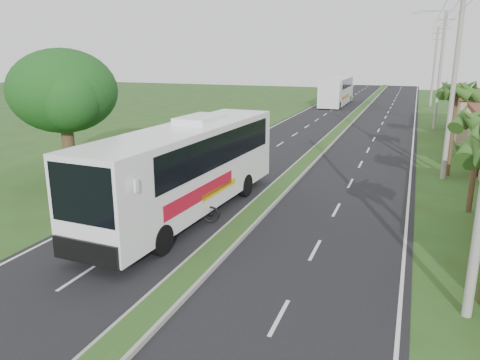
% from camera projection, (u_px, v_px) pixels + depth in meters
% --- Properties ---
extents(ground, '(180.00, 180.00, 0.00)m').
position_uv_depth(ground, '(170.00, 296.00, 14.47)').
color(ground, '#2F4619').
rests_on(ground, ground).
extents(road_asphalt, '(14.00, 160.00, 0.02)m').
position_uv_depth(road_asphalt, '(309.00, 160.00, 32.54)').
color(road_asphalt, black).
rests_on(road_asphalt, ground).
extents(median_strip, '(1.20, 160.00, 0.18)m').
position_uv_depth(median_strip, '(309.00, 159.00, 32.51)').
color(median_strip, gray).
rests_on(median_strip, ground).
extents(lane_edge_left, '(0.12, 160.00, 0.01)m').
position_uv_depth(lane_edge_left, '(220.00, 153.00, 34.80)').
color(lane_edge_left, silver).
rests_on(lane_edge_left, ground).
extents(lane_edge_right, '(0.12, 160.00, 0.01)m').
position_uv_depth(lane_edge_right, '(411.00, 169.00, 30.29)').
color(lane_edge_right, silver).
rests_on(lane_edge_right, ground).
extents(palm_verge_c, '(2.40, 2.40, 5.85)m').
position_uv_depth(palm_verge_c, '(457.00, 91.00, 27.32)').
color(palm_verge_c, '#473321').
rests_on(palm_verge_c, ground).
extents(palm_verge_d, '(2.40, 2.40, 5.25)m').
position_uv_depth(palm_verge_d, '(455.00, 90.00, 35.44)').
color(palm_verge_d, '#473321').
rests_on(palm_verge_d, ground).
extents(shade_tree, '(6.30, 6.00, 7.54)m').
position_uv_depth(shade_tree, '(62.00, 94.00, 26.27)').
color(shade_tree, '#473321').
rests_on(shade_tree, ground).
extents(utility_pole_b, '(3.20, 0.28, 12.00)m').
position_uv_depth(utility_pole_b, '(455.00, 71.00, 26.23)').
color(utility_pole_b, gray).
rests_on(utility_pole_b, ground).
extents(utility_pole_c, '(1.60, 0.28, 11.00)m').
position_uv_depth(utility_pole_c, '(440.00, 70.00, 44.44)').
color(utility_pole_c, gray).
rests_on(utility_pole_c, ground).
extents(utility_pole_d, '(1.60, 0.28, 10.50)m').
position_uv_depth(utility_pole_d, '(434.00, 66.00, 62.58)').
color(utility_pole_d, gray).
rests_on(utility_pole_d, ground).
extents(coach_bus_main, '(3.60, 13.81, 4.42)m').
position_uv_depth(coach_bus_main, '(188.00, 163.00, 21.18)').
color(coach_bus_main, white).
rests_on(coach_bus_main, ground).
extents(coach_bus_far, '(2.91, 13.05, 3.80)m').
position_uv_depth(coach_bus_far, '(337.00, 90.00, 66.02)').
color(coach_bus_far, white).
rests_on(coach_bus_far, ground).
extents(motorcyclist, '(2.06, 1.08, 2.18)m').
position_uv_depth(motorcyclist, '(197.00, 206.00, 20.50)').
color(motorcyclist, black).
rests_on(motorcyclist, ground).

